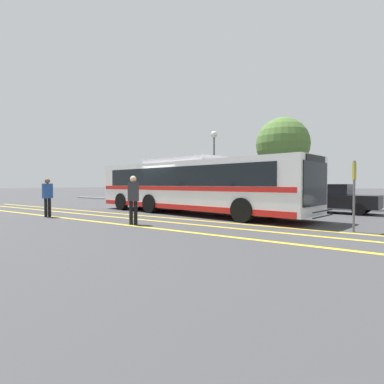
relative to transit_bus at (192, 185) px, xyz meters
name	(u,v)px	position (x,y,z in m)	size (l,w,h in m)	color
ground_plane	(169,213)	(-1.34, -0.26, -1.52)	(220.00, 220.00, 0.00)	#38383A
lane_strip_0	(164,217)	(0.02, -2.20, -1.51)	(0.20, 32.64, 0.01)	gold
lane_strip_1	(147,220)	(0.02, -3.38, -1.51)	(0.20, 32.64, 0.01)	gold
lane_strip_2	(118,224)	(0.02, -4.96, -1.51)	(0.20, 32.64, 0.01)	gold
curb_strip	(249,205)	(0.02, 7.09, -1.44)	(40.64, 0.36, 0.15)	#99999E
transit_bus	(192,185)	(0.00, 0.00, 0.00)	(13.15, 4.31, 2.92)	white
parked_car_0	(133,193)	(-10.08, 5.40, -0.73)	(4.66, 2.02, 1.59)	silver
parked_car_1	(182,196)	(-4.44, 4.97, -0.84)	(4.95, 2.28, 1.30)	#4C3823
parked_car_2	(249,197)	(0.83, 5.30, -0.78)	(3.98, 2.00, 1.46)	silver
parked_car_3	(333,199)	(5.92, 4.82, -0.75)	(4.44, 2.06, 1.54)	black
pedestrian_0	(48,195)	(-4.66, -5.14, -0.48)	(0.25, 0.44, 1.81)	black
pedestrian_1	(133,197)	(0.60, -4.70, -0.45)	(0.45, 0.46, 1.85)	black
bus_stop_sign	(354,187)	(7.69, -1.85, -0.07)	(0.08, 0.40, 2.29)	#59595E
street_lamp	(214,149)	(-3.48, 8.02, 2.84)	(0.53, 0.53, 5.80)	#59595E
tree_0	(283,144)	(1.31, 10.33, 3.11)	(4.08, 4.08, 6.68)	#513823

